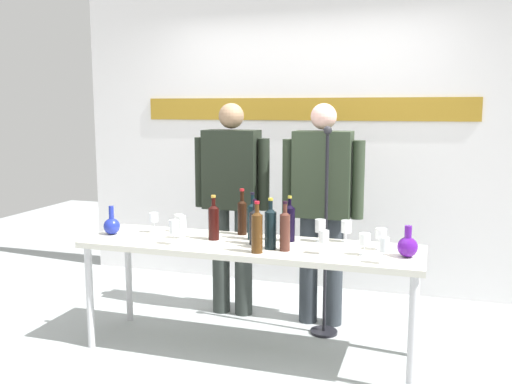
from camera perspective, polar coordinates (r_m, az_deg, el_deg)
The scene contains 26 objects.
ground_plane at distance 3.98m, azimuth -0.67°, elevation -15.87°, with size 10.00×10.00×0.00m, color #9DA4A5.
back_wall at distance 5.14m, azimuth 4.81°, elevation 6.93°, with size 4.30×0.11×3.00m.
display_table at distance 3.75m, azimuth -0.69°, elevation -6.21°, with size 2.26×0.62×0.75m.
decanter_blue_left at distance 4.12m, azimuth -14.46°, elevation -3.30°, with size 0.12×0.12×0.21m.
decanter_blue_right at distance 3.51m, azimuth 15.16°, elevation -5.32°, with size 0.12×0.12×0.19m.
presenter_left at distance 4.42m, azimuth -2.48°, elevation -0.32°, with size 0.62×0.22×1.68m.
presenter_right at distance 4.23m, azimuth 6.75°, elevation -0.83°, with size 0.62×0.22×1.68m.
wine_bottle_0 at distance 3.83m, azimuth -4.33°, elevation -2.92°, with size 0.07×0.07×0.31m.
wine_bottle_1 at distance 3.57m, azimuth 1.48°, elevation -3.58°, with size 0.07×0.07×0.33m.
wine_bottle_2 at distance 3.53m, azimuth 2.96°, elevation -3.80°, with size 0.07×0.07×0.32m.
wine_bottle_3 at distance 3.82m, azimuth -0.36°, elevation -2.83°, with size 0.07×0.07×0.33m.
wine_bottle_4 at distance 3.97m, azimuth -1.42°, elevation -2.38°, with size 0.07×0.07×0.33m.
wine_bottle_5 at distance 3.78m, azimuth 3.43°, elevation -3.02°, with size 0.07×0.07×0.31m.
wine_bottle_6 at distance 3.48m, azimuth 0.10°, elevation -3.92°, with size 0.07×0.07×0.32m.
wine_bottle_7 at distance 3.69m, azimuth -0.15°, elevation -3.42°, with size 0.07×0.07×0.30m.
wine_glass_left_0 at distance 3.88m, azimuth -7.60°, elevation -3.14°, with size 0.06×0.06×0.16m.
wine_glass_left_1 at distance 4.10m, azimuth -10.36°, elevation -2.61°, with size 0.06×0.06×0.15m.
wine_glass_left_2 at distance 3.72m, azimuth -8.36°, elevation -3.56°, with size 0.06×0.06×0.17m.
wine_glass_left_3 at distance 4.11m, azimuth -7.86°, elevation -2.79°, with size 0.06×0.06×0.13m.
wine_glass_right_0 at distance 3.80m, azimuth 9.17°, elevation -3.52°, with size 0.07×0.07×0.15m.
wine_glass_right_1 at distance 3.47m, azimuth 6.93°, elevation -4.61°, with size 0.06×0.06×0.15m.
wine_glass_right_2 at distance 3.49m, azimuth 10.99°, elevation -4.79°, with size 0.07×0.07×0.14m.
wine_glass_right_3 at distance 3.64m, azimuth 12.62°, elevation -4.22°, with size 0.07×0.07×0.14m.
wine_glass_right_4 at distance 3.79m, azimuth 6.55°, elevation -3.48°, with size 0.07×0.07×0.15m.
wine_glass_right_5 at distance 3.32m, azimuth 12.91°, elevation -5.31°, with size 0.06×0.06×0.16m.
microphone_stand at distance 4.13m, azimuth 7.04°, elevation -7.51°, with size 0.20×0.20×1.52m.
Camera 1 is at (1.13, -3.44, 1.65)m, focal length 39.33 mm.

